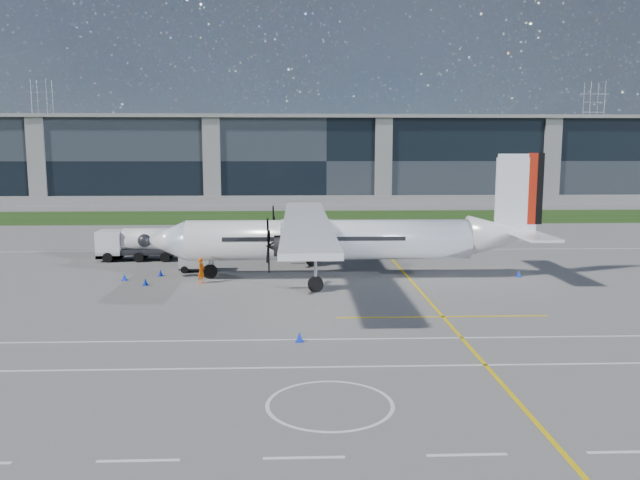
# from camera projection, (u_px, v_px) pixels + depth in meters

# --- Properties ---
(ground) EXTENTS (400.00, 400.00, 0.00)m
(ground) POSITION_uv_depth(u_px,v_px,m) (337.00, 223.00, 80.45)
(ground) COLOR #605D5B
(ground) RESTS_ON ground
(grass_strip) EXTENTS (400.00, 18.00, 0.04)m
(grass_strip) POSITION_uv_depth(u_px,v_px,m) (334.00, 217.00, 88.36)
(grass_strip) COLOR #1A3B10
(grass_strip) RESTS_ON ground
(terminal_building) EXTENTS (120.00, 20.00, 15.00)m
(terminal_building) POSITION_uv_depth(u_px,v_px,m) (324.00, 160.00, 118.96)
(terminal_building) COLOR black
(terminal_building) RESTS_ON ground
(tree_line) EXTENTS (400.00, 6.00, 6.00)m
(tree_line) POSITION_uv_depth(u_px,v_px,m) (315.00, 173.00, 178.95)
(tree_line) COLOR black
(tree_line) RESTS_ON ground
(pylon_west) EXTENTS (9.00, 4.60, 30.00)m
(pylon_west) POSITION_uv_depth(u_px,v_px,m) (44.00, 131.00, 184.25)
(pylon_west) COLOR gray
(pylon_west) RESTS_ON ground
(pylon_east) EXTENTS (9.00, 4.60, 30.00)m
(pylon_east) POSITION_uv_depth(u_px,v_px,m) (592.00, 132.00, 190.23)
(pylon_east) COLOR gray
(pylon_east) RESTS_ON ground
(yellow_taxiway_centerline) EXTENTS (0.20, 70.00, 0.01)m
(yellow_taxiway_centerline) POSITION_uv_depth(u_px,v_px,m) (398.00, 265.00, 50.88)
(yellow_taxiway_centerline) COLOR yellow
(yellow_taxiway_centerline) RESTS_ON ground
(white_lane_line) EXTENTS (90.00, 0.15, 0.01)m
(white_lane_line) POSITION_uv_depth(u_px,v_px,m) (417.00, 366.00, 27.03)
(white_lane_line) COLOR white
(white_lane_line) RESTS_ON ground
(turboprop_aircraft) EXTENTS (29.28, 30.37, 9.11)m
(turboprop_aircraft) POSITION_uv_depth(u_px,v_px,m) (343.00, 216.00, 45.35)
(turboprop_aircraft) COLOR white
(turboprop_aircraft) RESTS_ON ground
(fuel_tanker_truck) EXTENTS (7.33, 2.38, 2.75)m
(fuel_tanker_truck) POSITION_uv_depth(u_px,v_px,m) (134.00, 244.00, 53.13)
(fuel_tanker_truck) COLOR silver
(fuel_tanker_truck) RESTS_ON ground
(baggage_tug) EXTENTS (2.71, 1.62, 1.62)m
(baggage_tug) POSITION_uv_depth(u_px,v_px,m) (196.00, 261.00, 48.21)
(baggage_tug) COLOR silver
(baggage_tug) RESTS_ON ground
(ground_crew_person) EXTENTS (0.84, 0.99, 2.06)m
(ground_crew_person) POSITION_uv_depth(u_px,v_px,m) (201.00, 269.00, 43.89)
(ground_crew_person) COLOR #F25907
(ground_crew_person) RESTS_ON ground
(safety_cone_nose_stbd) EXTENTS (0.36, 0.36, 0.50)m
(safety_cone_nose_stbd) POSITION_uv_depth(u_px,v_px,m) (160.00, 273.00, 46.48)
(safety_cone_nose_stbd) COLOR #0B28BC
(safety_cone_nose_stbd) RESTS_ON ground
(safety_cone_nose_port) EXTENTS (0.36, 0.36, 0.50)m
(safety_cone_nose_port) POSITION_uv_depth(u_px,v_px,m) (145.00, 282.00, 43.24)
(safety_cone_nose_port) COLOR #0B28BC
(safety_cone_nose_port) RESTS_ON ground
(safety_cone_stbdwing) EXTENTS (0.36, 0.36, 0.50)m
(safety_cone_stbdwing) POSITION_uv_depth(u_px,v_px,m) (299.00, 244.00, 60.59)
(safety_cone_stbdwing) COLOR #0B28BC
(safety_cone_stbdwing) RESTS_ON ground
(safety_cone_fwd) EXTENTS (0.36, 0.36, 0.50)m
(safety_cone_fwd) POSITION_uv_depth(u_px,v_px,m) (124.00, 277.00, 44.93)
(safety_cone_fwd) COLOR #0B28BC
(safety_cone_fwd) RESTS_ON ground
(safety_cone_portwing) EXTENTS (0.36, 0.36, 0.50)m
(safety_cone_portwing) POSITION_uv_depth(u_px,v_px,m) (299.00, 337.00, 30.44)
(safety_cone_portwing) COLOR #0B28BC
(safety_cone_portwing) RESTS_ON ground
(safety_cone_tail) EXTENTS (0.36, 0.36, 0.50)m
(safety_cone_tail) POSITION_uv_depth(u_px,v_px,m) (519.00, 274.00, 46.16)
(safety_cone_tail) COLOR #0B28BC
(safety_cone_tail) RESTS_ON ground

